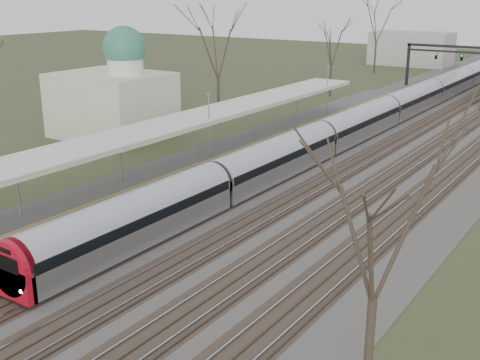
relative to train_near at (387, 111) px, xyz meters
The scene contains 7 objects.
track_bed 3.91m from the train_near, 40.58° to the right, with size 24.00×160.00×0.22m.
platform 20.94m from the train_near, 108.25° to the right, with size 3.50×69.00×1.00m, color #9E9B93.
canopy 25.36m from the train_near, 105.04° to the right, with size 4.10×50.00×3.11m.
dome_building 27.37m from the train_near, 134.77° to the right, with size 10.00×8.00×10.30m.
tree_west_far 18.46m from the train_near, 147.13° to the right, with size 5.50×5.50×11.33m.
tree_east_near 45.40m from the train_near, 69.91° to the right, with size 4.50×4.50×9.27m.
train_near is the anchor object (origin of this frame).
Camera 1 is at (19.01, -1.40, 13.22)m, focal length 45.00 mm.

